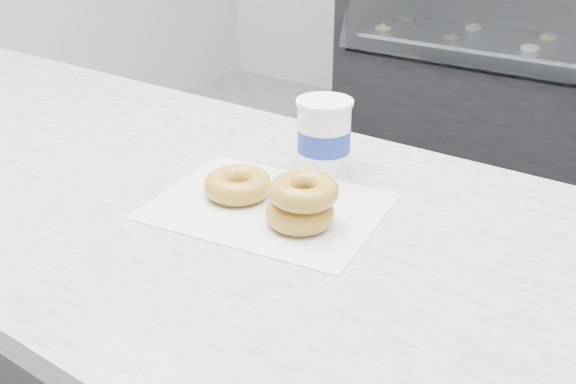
# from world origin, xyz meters

# --- Properties ---
(wax_paper) EXTENTS (0.38, 0.31, 0.00)m
(wax_paper) POSITION_xyz_m (0.11, -0.57, 0.90)
(wax_paper) COLOR silver
(wax_paper) RESTS_ON counter
(donut_single) EXTENTS (0.14, 0.14, 0.04)m
(donut_single) POSITION_xyz_m (0.05, -0.57, 0.92)
(donut_single) COLOR gold
(donut_single) RESTS_ON wax_paper
(donut_stack) EXTENTS (0.13, 0.13, 0.07)m
(donut_stack) POSITION_xyz_m (0.18, -0.59, 0.94)
(donut_stack) COLOR gold
(donut_stack) RESTS_ON wax_paper
(coffee_cup) EXTENTS (0.10, 0.10, 0.13)m
(coffee_cup) POSITION_xyz_m (0.11, -0.41, 0.96)
(coffee_cup) COLOR white
(coffee_cup) RESTS_ON counter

